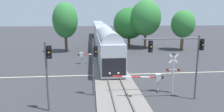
{
  "coord_description": "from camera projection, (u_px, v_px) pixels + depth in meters",
  "views": [
    {
      "loc": [
        -2.56,
        -26.55,
        7.73
      ],
      "look_at": [
        0.28,
        2.25,
        2.0
      ],
      "focal_mm": 34.55,
      "sensor_mm": 36.0,
      "label": 1
    }
  ],
  "objects": [
    {
      "name": "ground_plane",
      "position": [
        112.0,
        75.0,
        27.67
      ],
      "size": [
        220.0,
        220.0,
        0.0
      ],
      "primitive_type": "plane",
      "color": "#333338"
    },
    {
      "name": "road_centre_stripe",
      "position": [
        112.0,
        75.0,
        27.67
      ],
      "size": [
        44.0,
        0.2,
        0.01
      ],
      "color": "beige",
      "rests_on": "ground"
    },
    {
      "name": "railway_track",
      "position": [
        112.0,
        74.0,
        27.65
      ],
      "size": [
        4.4,
        80.0,
        0.32
      ],
      "color": "slate",
      "rests_on": "ground"
    },
    {
      "name": "commuter_train",
      "position": [
        102.0,
        35.0,
        51.71
      ],
      "size": [
        3.04,
        59.95,
        5.16
      ],
      "color": "#B2B7C1",
      "rests_on": "railway_track"
    },
    {
      "name": "crossing_gate_near",
      "position": [
        154.0,
        78.0,
        21.43
      ],
      "size": [
        5.15,
        0.4,
        1.8
      ],
      "color": "#B7B7BC",
      "rests_on": "ground"
    },
    {
      "name": "crossing_signal_mast",
      "position": [
        173.0,
        69.0,
        20.8
      ],
      "size": [
        1.36,
        0.44,
        4.06
      ],
      "color": "#B2B2B7",
      "rests_on": "ground"
    },
    {
      "name": "crossing_gate_far",
      "position": [
        86.0,
        55.0,
        33.38
      ],
      "size": [
        6.16,
        0.4,
        1.8
      ],
      "color": "#B7B7BC",
      "rests_on": "ground"
    },
    {
      "name": "traffic_signal_median",
      "position": [
        94.0,
        61.0,
        20.04
      ],
      "size": [
        0.53,
        0.38,
        5.09
      ],
      "color": "#4C4C51",
      "rests_on": "ground"
    },
    {
      "name": "traffic_signal_near_right",
      "position": [
        182.0,
        52.0,
        18.73
      ],
      "size": [
        5.51,
        0.38,
        5.86
      ],
      "color": "#4C4C51",
      "rests_on": "ground"
    },
    {
      "name": "traffic_signal_near_left",
      "position": [
        48.0,
        66.0,
        16.69
      ],
      "size": [
        0.53,
        0.38,
        5.62
      ],
      "color": "#4C4C51",
      "rests_on": "ground"
    },
    {
      "name": "oak_far_right",
      "position": [
        146.0,
        18.0,
        47.6
      ],
      "size": [
        6.76,
        6.76,
        10.7
      ],
      "color": "#4C3828",
      "rests_on": "ground"
    },
    {
      "name": "maple_right_background",
      "position": [
        183.0,
        24.0,
        45.25
      ],
      "size": [
        4.93,
        4.93,
        8.46
      ],
      "color": "brown",
      "rests_on": "ground"
    },
    {
      "name": "elm_centre_background",
      "position": [
        129.0,
        23.0,
        50.18
      ],
      "size": [
        7.34,
        7.34,
        9.13
      ],
      "color": "brown",
      "rests_on": "ground"
    },
    {
      "name": "oak_behind_train",
      "position": [
        65.0,
        20.0,
        42.97
      ],
      "size": [
        5.02,
        5.02,
        9.95
      ],
      "color": "#4C3828",
      "rests_on": "ground"
    }
  ]
}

